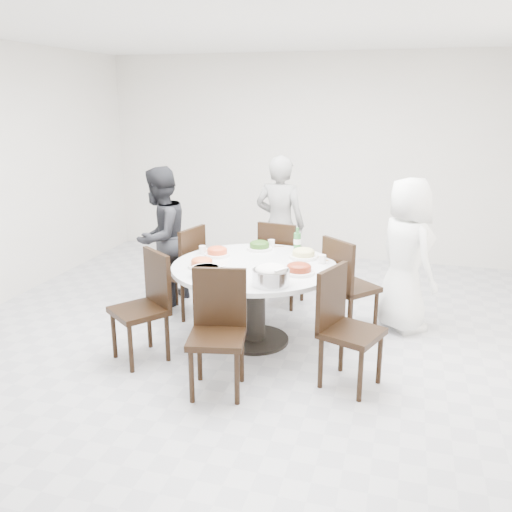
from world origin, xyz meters
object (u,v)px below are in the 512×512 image
(chair_ne, at_px, (352,285))
(dining_table, at_px, (255,304))
(rice_bowl, at_px, (271,277))
(chair_nw, at_px, (178,271))
(diner_right, at_px, (406,255))
(chair_n, at_px, (283,262))
(diner_left, at_px, (160,237))
(chair_s, at_px, (217,335))
(diner_middle, at_px, (280,225))
(soup_bowl, at_px, (206,271))
(beverage_bottle, at_px, (297,240))
(chair_se, at_px, (352,330))
(chair_sw, at_px, (139,308))

(chair_ne, bearing_deg, dining_table, 70.70)
(rice_bowl, bearing_deg, chair_nw, 142.64)
(diner_right, height_order, rice_bowl, diner_right)
(dining_table, height_order, chair_nw, chair_nw)
(chair_n, height_order, diner_left, diner_left)
(chair_ne, height_order, chair_s, same)
(diner_right, bearing_deg, diner_middle, 26.78)
(chair_ne, height_order, chair_n, same)
(chair_ne, bearing_deg, diner_left, 36.03)
(diner_left, bearing_deg, soup_bowl, 48.09)
(chair_ne, height_order, beverage_bottle, beverage_bottle)
(soup_bowl, bearing_deg, beverage_bottle, 57.87)
(beverage_bottle, bearing_deg, soup_bowl, -122.13)
(chair_n, height_order, chair_se, same)
(chair_sw, distance_m, diner_right, 2.55)
(beverage_bottle, bearing_deg, chair_nw, -176.02)
(chair_s, bearing_deg, soup_bowl, 105.96)
(chair_sw, height_order, chair_se, same)
(chair_ne, relative_size, diner_left, 0.63)
(soup_bowl, height_order, beverage_bottle, beverage_bottle)
(diner_right, bearing_deg, soup_bowl, 88.22)
(chair_se, bearing_deg, chair_s, 131.96)
(chair_ne, height_order, chair_nw, same)
(dining_table, xyz_separation_m, beverage_bottle, (0.28, 0.53, 0.50))
(chair_sw, xyz_separation_m, chair_se, (1.80, 0.04, 0.00))
(chair_ne, xyz_separation_m, rice_bowl, (-0.56, -0.96, 0.34))
(chair_se, xyz_separation_m, beverage_bottle, (-0.67, 1.12, 0.40))
(diner_middle, distance_m, beverage_bottle, 0.97)
(chair_s, height_order, rice_bowl, chair_s)
(chair_sw, relative_size, diner_left, 0.63)
(dining_table, bearing_deg, diner_right, 27.79)
(chair_nw, bearing_deg, chair_se, 74.83)
(chair_se, bearing_deg, dining_table, 79.47)
(chair_ne, relative_size, rice_bowl, 3.16)
(dining_table, relative_size, chair_s, 1.58)
(chair_nw, relative_size, chair_s, 1.00)
(beverage_bottle, bearing_deg, chair_n, 117.35)
(chair_ne, xyz_separation_m, diner_middle, (-0.94, 0.95, 0.32))
(chair_s, distance_m, chair_se, 1.05)
(chair_nw, relative_size, beverage_bottle, 3.91)
(chair_se, height_order, diner_right, diner_right)
(chair_ne, bearing_deg, chair_n, 6.97)
(dining_table, xyz_separation_m, chair_ne, (0.84, 0.47, 0.10))
(diner_left, height_order, beverage_bottle, diner_left)
(diner_middle, bearing_deg, diner_left, 38.79)
(dining_table, bearing_deg, beverage_bottle, 62.01)
(diner_middle, bearing_deg, chair_se, 122.76)
(chair_sw, distance_m, rice_bowl, 1.19)
(diner_middle, height_order, soup_bowl, diner_middle)
(chair_se, xyz_separation_m, rice_bowl, (-0.67, 0.10, 0.34))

